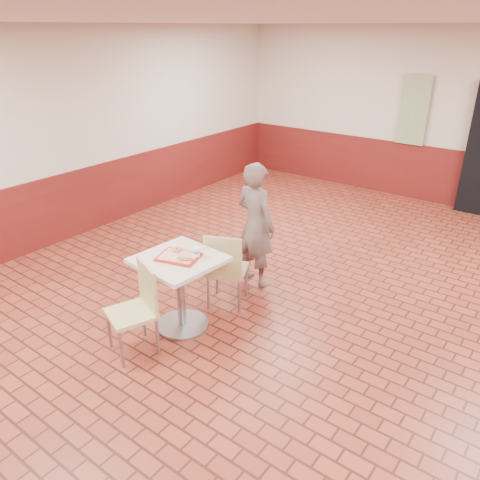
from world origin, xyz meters
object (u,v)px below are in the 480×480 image
Objects in this scene: chair_main_front at (138,305)px; ring_donut at (177,249)px; paper_cup at (196,252)px; customer at (256,225)px; main_table at (180,281)px; long_john_donut at (184,258)px; chair_main_back at (226,267)px; serving_tray at (179,257)px.

chair_main_front is 0.70m from ring_donut.
customer is at bearing 94.46° from paper_cup.
chair_main_front is (-0.06, -0.53, -0.04)m from main_table.
long_john_donut is 1.71× the size of paper_cup.
customer is 10.16× the size of long_john_donut.
chair_main_back is 0.62m from paper_cup.
ring_donut is at bearing 91.85° from customer.
paper_cup is at bearing 6.77° from ring_donut.
serving_tray is at bearing 96.45° from customer.
ring_donut is 0.65× the size of long_john_donut.
chair_main_front reaches higher than long_john_donut.
ring_donut is at bearing 151.77° from long_john_donut.
chair_main_front is 1.00× the size of chair_main_back.
paper_cup is at bearing 93.10° from chair_main_front.
chair_main_back reaches higher than main_table.
chair_main_front is 0.59× the size of customer.
chair_main_front is at bearing -96.48° from serving_tray.
ring_donut reaches higher than main_table.
main_table is at bearing 54.13° from chair_main_back.
long_john_donut is (0.05, -1.30, 0.10)m from customer.
ring_donut is at bearing 140.04° from main_table.
main_table is 8.33× the size of ring_donut.
main_table is 0.90× the size of chair_main_front.
ring_donut is 0.24m from paper_cup.
chair_main_back reaches higher than long_john_donut.
ring_donut is at bearing 114.17° from chair_main_front.
chair_main_back reaches higher than ring_donut.
chair_main_back is at bearing 78.10° from serving_tray.
customer reaches higher than ring_donut.
long_john_donut is at bearing -105.70° from paper_cup.
serving_tray is 0.19m from paper_cup.
long_john_donut is at bearing -15.36° from main_table.
long_john_donut is at bearing 64.28° from chair_main_back.
paper_cup is (0.24, 0.03, 0.03)m from ring_donut.
paper_cup is at bearing 36.24° from main_table.
chair_main_front reaches higher than ring_donut.
paper_cup reaches higher than main_table.
customer is 1.30m from long_john_donut.
main_table is 0.33m from long_john_donut.
paper_cup is at bearing 36.24° from serving_tray.
customer is at bearing 107.40° from chair_main_front.
main_table is at bearing 96.45° from customer.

